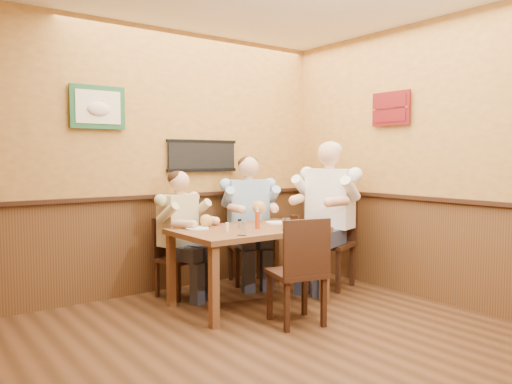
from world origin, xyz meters
The scene contains 17 objects.
room centered at (0.14, 0.17, 1.69)m, with size 5.02×5.03×2.81m.
dining_table centered at (0.92, 1.50, 0.66)m, with size 1.40×0.90×0.75m.
chair_back_left centered at (0.49, 2.15, 0.41)m, with size 0.38×0.38×0.81m, color #341C10, non-canonical shape.
chair_back_right centered at (1.40, 2.17, 0.45)m, with size 0.42×0.42×0.91m, color #341C10, non-canonical shape.
chair_right_end centered at (2.02, 1.50, 0.50)m, with size 0.46×0.46×1.01m, color #341C10, non-canonical shape.
chair_near_side centered at (0.92, 0.80, 0.46)m, with size 0.43×0.43×0.93m, color #341C10, non-canonical shape.
diner_tan_shirt centered at (0.49, 2.15, 0.58)m, with size 0.54×0.54×1.16m, color beige, non-canonical shape.
diner_blue_polo centered at (1.40, 2.17, 0.65)m, with size 0.60×0.60×1.30m, color #8FB1D6, non-canonical shape.
diner_white_elder centered at (2.02, 1.50, 0.72)m, with size 0.66×0.66×1.44m, color white, non-canonical shape.
water_glass_left centered at (0.60, 1.16, 0.81)m, with size 0.08×0.08×0.12m, color white.
water_glass_mid centered at (1.11, 1.17, 0.81)m, with size 0.08×0.08×0.11m, color white.
cola_tumbler centered at (1.35, 1.32, 0.81)m, with size 0.09×0.09×0.11m, color black.
hot_sauce_bottle centered at (0.96, 1.41, 0.84)m, with size 0.04×0.04×0.18m, color #B03712.
salt_shaker centered at (0.63, 1.45, 0.79)m, with size 0.03×0.03×0.08m, color silver.
pepper_shaker centered at (0.81, 1.50, 0.80)m, with size 0.04×0.04×0.09m, color black.
plate_far_left centered at (0.48, 1.73, 0.76)m, with size 0.22×0.22×0.01m, color silver.
plate_far_right centered at (1.35, 1.61, 0.76)m, with size 0.23×0.23×0.02m, color white.
Camera 1 is at (-1.87, -2.39, 1.43)m, focal length 35.00 mm.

